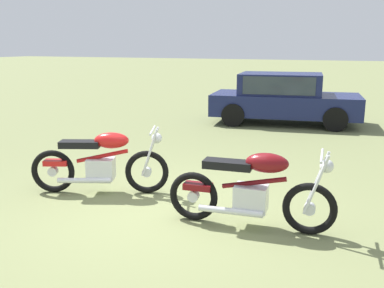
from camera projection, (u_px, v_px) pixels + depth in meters
name	position (u px, v px, depth m)	size (l,w,h in m)	color
ground_plane	(162.00, 212.00, 5.92)	(120.00, 120.00, 0.00)	olive
motorcycle_red	(101.00, 162.00, 6.60)	(1.98, 1.05, 1.02)	black
motorcycle_maroon	(252.00, 190.00, 5.34)	(2.09, 0.67, 1.02)	black
car_navy	(283.00, 96.00, 12.39)	(4.32, 2.40, 1.43)	#161E4C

